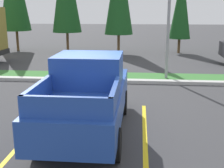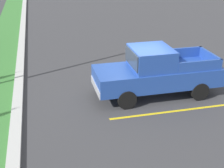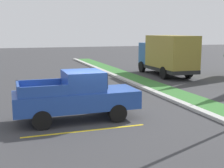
% 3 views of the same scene
% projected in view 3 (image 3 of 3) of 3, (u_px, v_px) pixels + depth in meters
% --- Properties ---
extents(ground_plane, '(120.00, 120.00, 0.00)m').
position_uv_depth(ground_plane, '(95.00, 120.00, 12.95)').
color(ground_plane, '#38383A').
extents(parking_line_near, '(0.12, 4.80, 0.01)m').
position_uv_depth(parking_line_near, '(70.00, 111.00, 14.41)').
color(parking_line_near, yellow).
rests_on(parking_line_near, ground).
extents(parking_line_far, '(0.12, 4.80, 0.01)m').
position_uv_depth(parking_line_far, '(86.00, 131.00, 11.52)').
color(parking_line_far, yellow).
rests_on(parking_line_far, ground).
extents(curb_strip, '(56.00, 0.40, 0.15)m').
position_uv_depth(curb_strip, '(195.00, 109.00, 14.53)').
color(curb_strip, '#B2B2AD').
rests_on(curb_strip, ground).
extents(grass_median, '(56.00, 1.80, 0.06)m').
position_uv_depth(grass_median, '(214.00, 108.00, 14.89)').
color(grass_median, '#387533').
rests_on(grass_median, ground).
extents(pickup_truck_main, '(1.99, 5.24, 2.10)m').
position_uv_depth(pickup_truck_main, '(78.00, 96.00, 12.81)').
color(pickup_truck_main, black).
rests_on(pickup_truck_main, ground).
extents(cargo_truck_distant, '(6.84, 2.60, 3.40)m').
position_uv_depth(cargo_truck_distant, '(167.00, 54.00, 25.54)').
color(cargo_truck_distant, black).
rests_on(cargo_truck_distant, ground).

